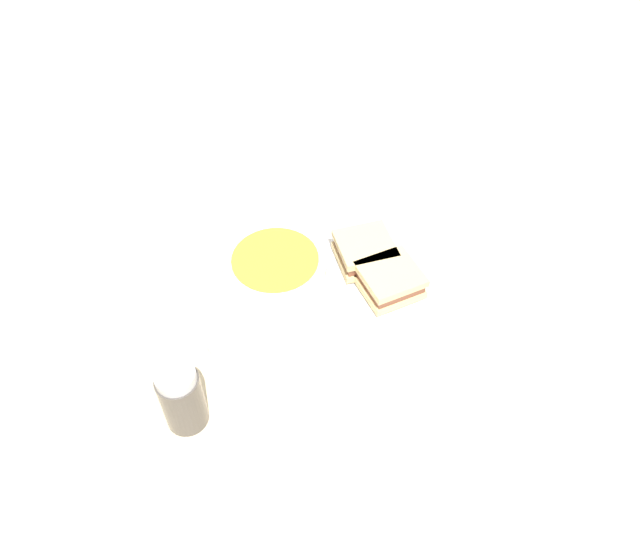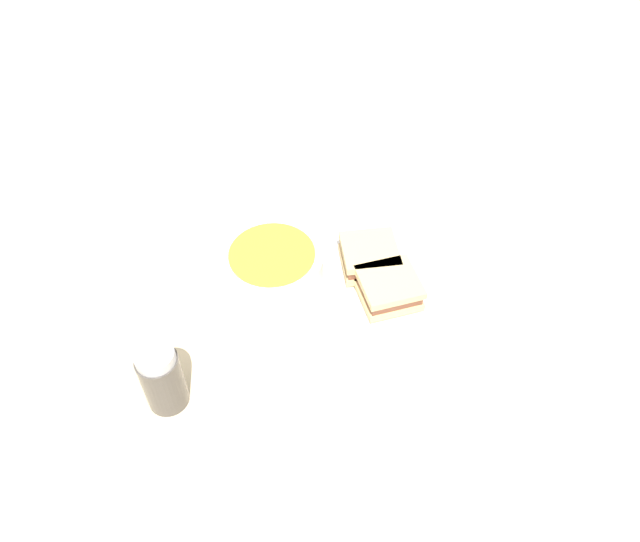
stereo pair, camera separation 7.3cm
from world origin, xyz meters
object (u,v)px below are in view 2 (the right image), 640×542
sandwich_half_far (369,256)px  sandwich_half_near (389,288)px  spoon (245,252)px  salt_shaker (162,378)px  soup_bowl (274,276)px

sandwich_half_far → sandwich_half_near: bearing=-156.5°
spoon → sandwich_half_near: 0.19m
spoon → sandwich_half_far: sandwich_half_far is taller
spoon → sandwich_half_near: size_ratio=1.16×
spoon → salt_shaker: bearing=35.6°
soup_bowl → sandwich_half_near: 0.13m
spoon → salt_shaker: 0.21m
spoon → salt_shaker: (-0.20, 0.06, 0.02)m
sandwich_half_near → salt_shaker: (-0.13, 0.24, 0.00)m
spoon → sandwich_half_near: sandwich_half_near is taller
sandwich_half_far → salt_shaker: size_ratio=0.88×
soup_bowl → sandwich_half_near: size_ratio=1.36×
soup_bowl → salt_shaker: bearing=140.4°
sandwich_half_far → soup_bowl: bearing=116.4°
sandwich_half_near → spoon: bearing=70.5°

